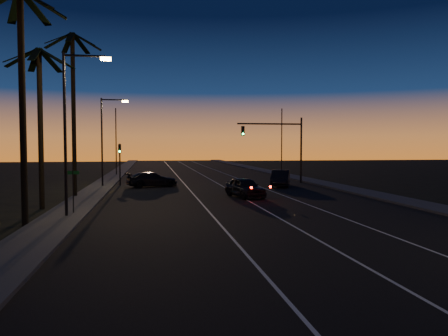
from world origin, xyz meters
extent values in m
cube|color=black|center=(0.00, 30.00, 0.01)|extent=(20.00, 170.00, 0.01)
cube|color=#3A3B38|center=(-11.20, 30.00, 0.08)|extent=(2.40, 170.00, 0.16)
cube|color=#3A3B38|center=(11.20, 30.00, 0.08)|extent=(2.40, 170.00, 0.16)
cube|color=silver|center=(-3.00, 30.00, 0.02)|extent=(0.12, 160.00, 0.01)
cube|color=silver|center=(0.50, 30.00, 0.02)|extent=(0.12, 160.00, 0.01)
cube|color=silver|center=(4.00, 30.00, 0.02)|extent=(0.12, 160.00, 0.01)
cylinder|color=black|center=(-12.60, 18.00, 5.75)|extent=(0.32, 0.32, 11.50)
cube|color=black|center=(-11.57, 18.26, 10.94)|extent=(2.18, 0.92, 1.18)
cube|color=black|center=(-12.16, 18.97, 10.94)|extent=(1.25, 2.12, 1.18)
cube|color=black|center=(-13.08, 18.94, 10.94)|extent=(1.34, 2.09, 1.18)
cylinder|color=black|center=(-13.20, 24.00, 5.00)|extent=(0.32, 0.32, 10.00)
cube|color=black|center=(-12.17, 24.26, 9.44)|extent=(2.18, 0.92, 1.18)
cube|color=black|center=(-12.76, 24.97, 9.44)|extent=(1.25, 2.12, 1.18)
cube|color=black|center=(-13.68, 24.94, 9.44)|extent=(1.34, 2.09, 1.18)
cube|color=black|center=(-14.24, 24.21, 9.44)|extent=(2.18, 0.82, 1.18)
cube|color=black|center=(-14.01, 23.32, 9.44)|extent=(1.90, 1.69, 1.18)
cube|color=black|center=(-13.17, 22.94, 9.44)|extent=(0.45, 2.16, 1.18)
cube|color=black|center=(-12.35, 23.36, 9.44)|extent=(1.95, 1.61, 1.18)
cylinder|color=black|center=(-12.20, 30.00, 6.25)|extent=(0.32, 0.32, 12.50)
cube|color=black|center=(-11.17, 30.26, 11.94)|extent=(2.18, 0.92, 1.18)
cube|color=black|center=(-11.76, 30.97, 11.94)|extent=(1.25, 2.12, 1.18)
cube|color=black|center=(-12.68, 30.94, 11.94)|extent=(1.34, 2.09, 1.18)
cube|color=black|center=(-13.24, 30.21, 11.94)|extent=(2.18, 0.82, 1.18)
cube|color=black|center=(-13.01, 29.32, 11.94)|extent=(1.90, 1.69, 1.18)
cube|color=black|center=(-12.17, 28.94, 11.94)|extent=(0.45, 2.16, 1.18)
cube|color=black|center=(-11.35, 29.36, 11.94)|extent=(1.95, 1.61, 1.18)
cylinder|color=black|center=(-11.00, 20.00, 4.50)|extent=(0.16, 0.16, 9.00)
cylinder|color=black|center=(-9.90, 20.00, 8.85)|extent=(2.20, 0.12, 0.12)
cube|color=#F8BF63|center=(-8.80, 20.00, 8.72)|extent=(0.55, 0.26, 0.16)
cylinder|color=black|center=(-11.00, 38.00, 4.25)|extent=(0.16, 0.16, 8.50)
cylinder|color=black|center=(-9.90, 38.00, 8.35)|extent=(2.20, 0.12, 0.12)
cube|color=#F8BF63|center=(-8.80, 38.00, 8.22)|extent=(0.55, 0.26, 0.16)
cylinder|color=black|center=(-10.80, 21.00, 1.30)|extent=(0.06, 0.06, 2.60)
cube|color=#0C4D19|center=(-10.80, 21.00, 2.45)|extent=(0.70, 0.03, 0.20)
cylinder|color=black|center=(9.50, 40.00, 3.50)|extent=(0.20, 0.20, 7.00)
cylinder|color=black|center=(6.00, 40.00, 6.30)|extent=(7.00, 0.16, 0.16)
cube|color=black|center=(3.10, 40.00, 5.55)|extent=(0.32, 0.28, 1.00)
sphere|color=black|center=(3.10, 39.83, 5.87)|extent=(0.20, 0.20, 0.20)
sphere|color=black|center=(3.10, 39.83, 5.55)|extent=(0.20, 0.20, 0.20)
sphere|color=#14FF59|center=(3.10, 39.83, 5.23)|extent=(0.20, 0.20, 0.20)
cylinder|color=black|center=(-9.50, 40.00, 2.10)|extent=(0.14, 0.14, 4.20)
cube|color=black|center=(-9.50, 40.00, 3.70)|extent=(0.28, 0.25, 0.90)
sphere|color=black|center=(-9.50, 39.85, 3.98)|extent=(0.18, 0.18, 0.18)
sphere|color=black|center=(-9.50, 39.85, 3.70)|extent=(0.18, 0.18, 0.18)
sphere|color=#14FF59|center=(-9.50, 39.85, 3.42)|extent=(0.18, 0.18, 0.18)
cylinder|color=black|center=(-11.00, 55.00, 4.50)|extent=(0.14, 0.14, 9.00)
cylinder|color=black|center=(11.00, 52.00, 4.50)|extent=(0.14, 0.14, 9.00)
imported|color=black|center=(0.71, 27.94, 0.78)|extent=(2.79, 4.80, 1.53)
sphere|color=#FF0F05|center=(0.58, 25.15, 1.02)|extent=(0.18, 0.18, 0.18)
sphere|color=#FF0F05|center=(2.07, 25.51, 1.02)|extent=(0.18, 0.18, 0.18)
imported|color=black|center=(6.07, 36.22, 0.81)|extent=(3.22, 5.11, 1.59)
imported|color=black|center=(-6.33, 37.70, 0.73)|extent=(5.29, 3.26, 1.43)
camera|label=1|loc=(-6.40, -4.82, 3.96)|focal=35.00mm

